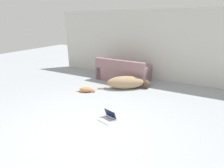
% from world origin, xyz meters
% --- Properties ---
extents(ground_plane, '(20.00, 20.00, 0.00)m').
position_xyz_m(ground_plane, '(0.00, 0.00, 0.00)').
color(ground_plane, '#999EA3').
extents(wall_back, '(7.62, 0.06, 2.40)m').
position_xyz_m(wall_back, '(0.00, 3.96, 1.20)').
color(wall_back, beige).
rests_on(wall_back, ground_plane).
extents(couch, '(1.87, 0.94, 0.80)m').
position_xyz_m(couch, '(-0.73, 3.27, 0.28)').
color(couch, gray).
rests_on(couch, ground_plane).
extents(dog, '(1.50, 1.01, 0.41)m').
position_xyz_m(dog, '(-0.27, 2.58, 0.20)').
color(dog, '#A38460').
rests_on(dog, ground_plane).
extents(cat, '(0.57, 0.34, 0.15)m').
position_xyz_m(cat, '(-1.24, 1.74, 0.07)').
color(cat, '#BC7A47').
rests_on(cat, ground_plane).
extents(laptop_open, '(0.37, 0.36, 0.22)m').
position_xyz_m(laptop_open, '(0.11, 0.67, 0.07)').
color(laptop_open, '#B7B7BC').
rests_on(laptop_open, ground_plane).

